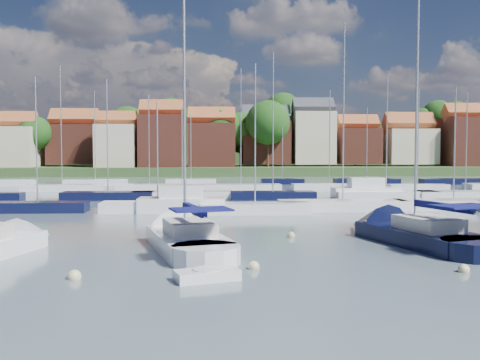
{
  "coord_description": "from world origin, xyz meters",
  "views": [
    {
      "loc": [
        -2.7,
        -23.83,
        4.93
      ],
      "look_at": [
        -0.81,
        14.0,
        2.94
      ],
      "focal_mm": 40.0,
      "sensor_mm": 36.0,
      "label": 1
    }
  ],
  "objects": [
    {
      "name": "buoy_e",
      "position": [
        1.81,
        6.7,
        0.0
      ],
      "size": [
        0.44,
        0.44,
        0.44
      ],
      "primitive_type": "sphere",
      "color": "beige",
      "rests_on": "ground"
    },
    {
      "name": "buoy_d",
      "position": [
        -1.0,
        -1.6,
        0.0
      ],
      "size": [
        0.47,
        0.47,
        0.47
      ],
      "primitive_type": "sphere",
      "color": "beige",
      "rests_on": "ground"
    },
    {
      "name": "sailboat_left",
      "position": [
        -13.14,
        2.65,
        0.36
      ],
      "size": [
        4.91,
        10.08,
        13.33
      ],
      "rotation": [
        0.0,
        0.0,
        1.32
      ],
      "color": "white",
      "rests_on": "ground"
    },
    {
      "name": "sailboat_centre",
      "position": [
        -4.39,
        4.33,
        0.35
      ],
      "size": [
        6.04,
        12.06,
        15.84
      ],
      "rotation": [
        0.0,
        0.0,
        1.84
      ],
      "color": "white",
      "rests_on": "ground"
    },
    {
      "name": "ground",
      "position": [
        0.0,
        40.0,
        0.0
      ],
      "size": [
        260.0,
        260.0,
        0.0
      ],
      "primitive_type": "plane",
      "color": "#495863",
      "rests_on": "ground"
    },
    {
      "name": "tender",
      "position": [
        -2.96,
        -3.5,
        0.2
      ],
      "size": [
        2.67,
        1.85,
        0.53
      ],
      "rotation": [
        0.0,
        0.0,
        0.33
      ],
      "color": "white",
      "rests_on": "ground"
    },
    {
      "name": "buoy_f",
      "position": [
        7.57,
        -2.62,
        0.0
      ],
      "size": [
        0.47,
        0.47,
        0.47
      ],
      "primitive_type": "sphere",
      "color": "beige",
      "rests_on": "ground"
    },
    {
      "name": "buoy_b",
      "position": [
        -8.11,
        -3.03,
        0.0
      ],
      "size": [
        0.53,
        0.53,
        0.53
      ],
      "primitive_type": "sphere",
      "color": "beige",
      "rests_on": "ground"
    },
    {
      "name": "sailboat_navy",
      "position": [
        7.89,
        5.41,
        0.35
      ],
      "size": [
        6.66,
        12.74,
        17.04
      ],
      "rotation": [
        0.0,
        0.0,
        1.86
      ],
      "color": "black",
      "rests_on": "ground"
    },
    {
      "name": "far_shore_town",
      "position": [
        2.23,
        132.67,
        4.61
      ],
      "size": [
        212.46,
        90.0,
        22.27
      ],
      "color": "#354E27",
      "rests_on": "ground"
    },
    {
      "name": "buoy_c",
      "position": [
        -4.09,
        -0.39,
        0.0
      ],
      "size": [
        0.54,
        0.54,
        0.54
      ],
      "primitive_type": "sphere",
      "color": "#D85914",
      "rests_on": "ground"
    },
    {
      "name": "marina_field",
      "position": [
        1.91,
        35.15,
        0.43
      ],
      "size": [
        79.62,
        41.41,
        15.93
      ],
      "color": "white",
      "rests_on": "ground"
    }
  ]
}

